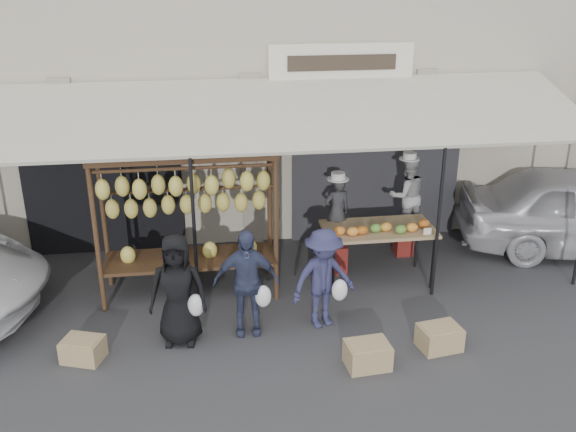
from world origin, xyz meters
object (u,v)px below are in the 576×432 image
(customer_left, at_px, (178,290))
(crate_near_a, at_px, (368,355))
(banana_rack, at_px, (186,196))
(crate_far, at_px, (83,349))
(customer_mid, at_px, (246,282))
(customer_right, at_px, (323,279))
(produce_table, at_px, (379,230))
(vendor_left, at_px, (337,212))
(vendor_right, at_px, (407,195))
(crate_near_b, at_px, (439,337))

(customer_left, distance_m, crate_near_a, 2.55)
(banana_rack, xyz_separation_m, crate_far, (-1.36, -1.56, -1.42))
(banana_rack, relative_size, customer_mid, 1.74)
(customer_right, bearing_deg, produce_table, 29.30)
(vendor_left, distance_m, vendor_right, 1.37)
(customer_right, distance_m, crate_near_b, 1.69)
(crate_near_a, relative_size, crate_near_b, 1.02)
(produce_table, bearing_deg, banana_rack, 179.49)
(customer_right, relative_size, crate_far, 2.94)
(vendor_right, bearing_deg, crate_far, 20.41)
(customer_right, distance_m, crate_far, 3.23)
(crate_near_a, bearing_deg, vendor_left, 86.71)
(vendor_left, xyz_separation_m, customer_right, (-0.52, -1.59, -0.32))
(customer_left, height_order, crate_near_b, customer_left)
(customer_mid, bearing_deg, banana_rack, 124.46)
(produce_table, bearing_deg, customer_mid, -151.49)
(vendor_right, height_order, crate_near_b, vendor_right)
(customer_right, relative_size, crate_near_a, 2.69)
(banana_rack, bearing_deg, crate_far, -131.18)
(produce_table, xyz_separation_m, crate_far, (-4.24, -1.53, -0.73))
(customer_right, bearing_deg, customer_left, 167.06)
(banana_rack, relative_size, produce_table, 1.53)
(customer_left, bearing_deg, crate_near_b, -4.66)
(vendor_right, height_order, customer_left, vendor_right)
(banana_rack, distance_m, produce_table, 2.96)
(customer_left, distance_m, customer_right, 1.94)
(vendor_right, xyz_separation_m, customer_mid, (-2.85, -2.08, -0.32))
(produce_table, height_order, vendor_right, vendor_right)
(customer_left, height_order, customer_right, customer_left)
(vendor_right, bearing_deg, customer_left, 24.46)
(banana_rack, bearing_deg, vendor_right, 14.06)
(crate_far, bearing_deg, vendor_left, 28.36)
(customer_left, xyz_separation_m, crate_far, (-1.22, -0.26, -0.62))
(customer_left, bearing_deg, vendor_left, 41.28)
(vendor_left, distance_m, crate_far, 4.27)
(crate_near_a, xyz_separation_m, crate_near_b, (1.03, 0.26, -0.00))
(produce_table, relative_size, customer_mid, 1.14)
(vendor_left, distance_m, customer_right, 1.70)
(crate_near_b, bearing_deg, customer_mid, 162.81)
(vendor_left, height_order, customer_left, vendor_left)
(produce_table, xyz_separation_m, customer_left, (-3.02, -1.27, -0.11))
(produce_table, height_order, crate_near_a, produce_table)
(customer_left, bearing_deg, customer_mid, 13.43)
(banana_rack, relative_size, customer_left, 1.70)
(produce_table, relative_size, crate_far, 3.49)
(crate_near_b, bearing_deg, crate_near_a, -165.90)
(produce_table, bearing_deg, vendor_right, 52.15)
(customer_mid, bearing_deg, customer_left, -170.52)
(customer_right, bearing_deg, vendor_left, 54.86)
(customer_left, bearing_deg, crate_far, -161.61)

